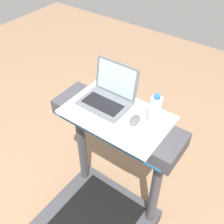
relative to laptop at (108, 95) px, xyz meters
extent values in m
cylinder|color=#38383D|center=(-0.22, -0.07, -0.58)|extent=(0.07, 0.07, 0.80)
cylinder|color=#38383D|center=(0.46, -0.07, -0.58)|extent=(0.07, 0.07, 0.80)
cube|color=#38383D|center=(0.12, -0.07, -0.12)|extent=(0.90, 0.28, 0.11)
cube|color=#0C3F19|center=(0.12, -0.21, -0.12)|extent=(0.24, 0.01, 0.06)
cube|color=#1E598C|center=(0.12, -0.21, -0.17)|extent=(0.81, 0.00, 0.02)
cube|color=white|center=(0.12, -0.07, -0.06)|extent=(0.67, 0.41, 0.02)
cube|color=#515459|center=(0.00, -0.04, -0.04)|extent=(0.32, 0.23, 0.02)
cube|color=black|center=(0.00, -0.06, -0.03)|extent=(0.26, 0.12, 0.00)
cube|color=#515459|center=(0.00, 0.09, 0.08)|extent=(0.32, 0.05, 0.22)
cube|color=#8CCCF2|center=(0.00, 0.09, 0.08)|extent=(0.28, 0.04, 0.20)
ellipsoid|color=#4C4C51|center=(0.25, -0.06, -0.03)|extent=(0.08, 0.11, 0.03)
cylinder|color=silver|center=(0.36, -0.04, 0.06)|extent=(0.07, 0.07, 0.22)
cylinder|color=#2659A5|center=(0.36, -0.04, 0.18)|extent=(0.04, 0.04, 0.02)
camera|label=1|loc=(0.83, -1.09, 1.08)|focal=43.03mm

